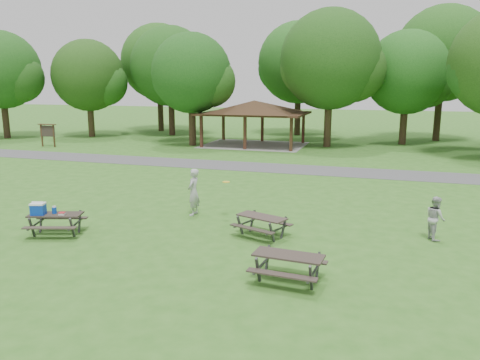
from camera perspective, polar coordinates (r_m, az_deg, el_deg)
name	(u,v)px	position (r m, az deg, el deg)	size (l,w,h in m)	color
ground	(178,238)	(16.32, -7.62, -7.02)	(160.00, 160.00, 0.00)	#30671D
asphalt_path	(273,168)	(29.21, 3.99, 1.49)	(120.00, 3.20, 0.02)	#48484B
pavilion	(254,109)	(39.48, 1.76, 8.67)	(8.60, 7.01, 3.76)	#331A12
notice_board	(47,131)	(41.78, -22.42, 5.55)	(1.60, 0.30, 1.88)	#3C2516
tree_row_a	(2,72)	(49.89, -27.04, 11.63)	(7.56, 7.20, 9.97)	black
tree_row_b	(89,78)	(48.14, -17.90, 11.79)	(7.14, 6.80, 9.28)	#322316
tree_row_c	(171,69)	(47.66, -8.37, 13.28)	(8.19, 7.80, 10.67)	black
tree_row_d	(192,76)	(39.66, -5.83, 12.54)	(6.93, 6.60, 9.27)	#312216
tree_row_e	(331,63)	(39.28, 11.08, 13.87)	(8.40, 8.00, 11.02)	#302315
tree_row_f	(408,75)	(42.52, 19.79, 11.97)	(7.35, 7.00, 9.55)	#322116
tree_deep_a	(160,64)	(52.14, -9.74, 13.75)	(8.40, 8.00, 11.38)	black
tree_deep_b	(300,65)	(47.79, 7.30, 13.72)	(8.40, 8.00, 11.13)	black
tree_deep_c	(444,57)	(46.26, 23.61, 13.61)	(8.82, 8.40, 11.90)	black
picnic_table_near	(50,215)	(17.58, -22.14, -3.99)	(2.14, 1.91, 1.25)	black
picnic_table_middle	(262,221)	(16.20, 2.67, -5.02)	(2.10, 1.90, 0.75)	#332924
picnic_table_far	(288,261)	(12.66, 5.91, -9.80)	(1.96, 1.63, 0.80)	#2E2621
frisbee_in_flight	(226,182)	(18.12, -1.70, -0.23)	(0.36, 0.36, 0.02)	yellow
frisbee_thrower	(193,192)	(18.77, -5.69, -1.48)	(0.69, 0.45, 1.89)	#ABABAD
frisbee_catcher	(435,218)	(17.18, 22.72, -4.30)	(0.72, 0.56, 1.49)	#AFB0B2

